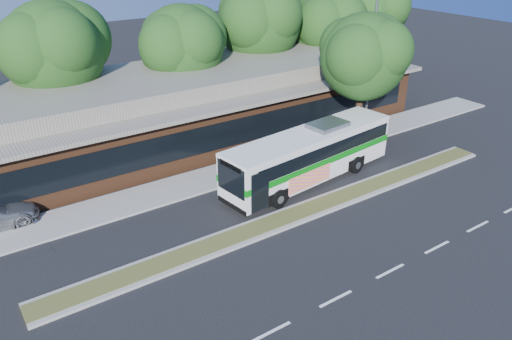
# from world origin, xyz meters

# --- Properties ---
(ground) EXTENTS (120.00, 120.00, 0.00)m
(ground) POSITION_xyz_m (0.00, 0.00, 0.00)
(ground) COLOR black
(ground) RESTS_ON ground
(median_strip) EXTENTS (26.00, 1.10, 0.15)m
(median_strip) POSITION_xyz_m (0.00, 0.60, 0.07)
(median_strip) COLOR #4F5524
(median_strip) RESTS_ON ground
(sidewalk) EXTENTS (44.00, 2.60, 0.12)m
(sidewalk) POSITION_xyz_m (0.00, 6.40, 0.06)
(sidewalk) COLOR gray
(sidewalk) RESTS_ON ground
(plaza_building) EXTENTS (33.20, 11.20, 4.45)m
(plaza_building) POSITION_xyz_m (0.00, 12.99, 2.13)
(plaza_building) COLOR #522D19
(plaza_building) RESTS_ON ground
(lamp_post) EXTENTS (0.93, 0.18, 9.07)m
(lamp_post) POSITION_xyz_m (9.56, 6.00, 4.90)
(lamp_post) COLOR slate
(lamp_post) RESTS_ON ground
(tree_bg_b) EXTENTS (6.69, 6.00, 9.00)m
(tree_bg_b) POSITION_xyz_m (-6.57, 16.14, 6.14)
(tree_bg_b) COLOR black
(tree_bg_b) RESTS_ON ground
(tree_bg_c) EXTENTS (6.24, 5.60, 8.26)m
(tree_bg_c) POSITION_xyz_m (1.40, 15.13, 5.59)
(tree_bg_c) COLOR black
(tree_bg_c) RESTS_ON ground
(tree_bg_d) EXTENTS (6.91, 6.20, 9.37)m
(tree_bg_d) POSITION_xyz_m (8.45, 16.15, 6.42)
(tree_bg_d) COLOR black
(tree_bg_d) RESTS_ON ground
(tree_bg_e) EXTENTS (6.47, 5.80, 8.50)m
(tree_bg_e) POSITION_xyz_m (14.42, 15.14, 5.74)
(tree_bg_e) COLOR black
(tree_bg_e) RESTS_ON ground
(tree_bg_f) EXTENTS (6.69, 6.00, 8.92)m
(tree_bg_f) POSITION_xyz_m (20.43, 16.14, 6.06)
(tree_bg_f) COLOR black
(tree_bg_f) RESTS_ON ground
(transit_bus) EXTENTS (11.08, 3.56, 3.06)m
(transit_bus) POSITION_xyz_m (2.56, 3.25, 1.70)
(transit_bus) COLOR silver
(transit_bus) RESTS_ON ground
(sidewalk_tree) EXTENTS (5.93, 5.32, 8.23)m
(sidewalk_tree) POSITION_xyz_m (8.99, 5.83, 5.70)
(sidewalk_tree) COLOR black
(sidewalk_tree) RESTS_ON ground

